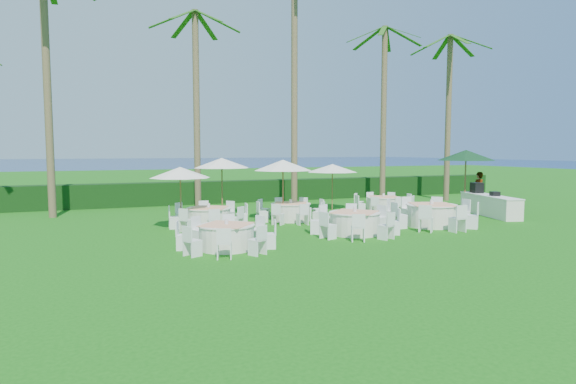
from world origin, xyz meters
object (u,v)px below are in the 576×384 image
Objects in this scene: banquet_table_d at (209,217)px; staff_person at (478,190)px; buffet_table at (489,204)px; umbrella_d at (332,168)px; umbrella_a at (180,173)px; banquet_table_c at (431,215)px; banquet_table_e at (291,211)px; banquet_table_f at (383,204)px; banquet_table_b at (355,222)px; umbrella_c at (222,163)px; umbrella_green at (466,155)px; umbrella_b at (283,165)px; banquet_table_a at (227,236)px.

banquet_table_d is 1.62× the size of staff_person.
banquet_table_d is 0.74× the size of buffet_table.
umbrella_a is at bearing -158.17° from umbrella_d.
banquet_table_c is 1.17× the size of banquet_table_e.
buffet_table is at bearing -11.50° from banquet_table_e.
banquet_table_b is at bearing -131.90° from banquet_table_f.
banquet_table_f is 4.64m from buffet_table.
umbrella_c reaches higher than umbrella_d.
umbrella_green is at bearing -1.04° from banquet_table_e.
staff_person is (14.74, 0.93, -1.18)m from umbrella_a.
umbrella_b is 0.86× the size of umbrella_green.
banquet_table_c is 1.84× the size of staff_person.
umbrella_a is at bearing 163.43° from banquet_table_c.
umbrella_b is at bearing 7.77° from umbrella_a.
umbrella_b is 3.26m from umbrella_c.
staff_person is (5.01, -0.74, 0.54)m from banquet_table_f.
buffet_table is (5.66, -4.25, -1.55)m from umbrella_d.
buffet_table is (7.99, 1.99, 0.08)m from banquet_table_b.
banquet_table_f is (5.15, 1.02, -0.01)m from banquet_table_e.
umbrella_a is (-5.42, 3.13, 1.68)m from banquet_table_b.
banquet_table_f is at bearing 9.73° from umbrella_a.
staff_person reaches higher than banquet_table_b.
banquet_table_d is 13.70m from staff_person.
banquet_table_d is (-7.96, 2.94, -0.05)m from banquet_table_c.
banquet_table_a is 4.82m from banquet_table_b.
banquet_table_c is 9.13m from umbrella_c.
banquet_table_f is 5.94m from umbrella_b.
umbrella_c is 5.41m from umbrella_d.
umbrella_green is (13.50, 0.49, 0.56)m from umbrella_a.
banquet_table_f is 2.95m from umbrella_d.
umbrella_a is (-9.03, 2.69, 1.65)m from banquet_table_c.
buffet_table reaches higher than banquet_table_e.
banquet_table_a is at bearing 13.86° from staff_person.
banquet_table_b is at bearing -110.52° from umbrella_d.
umbrella_d is 0.62× the size of buffet_table.
umbrella_green reaches higher than staff_person.
umbrella_green reaches higher than banquet_table_b.
umbrella_d is (5.40, -0.15, -0.30)m from umbrella_c.
umbrella_b is (3.14, 0.32, 1.90)m from banquet_table_d.
umbrella_b reaches higher than buffet_table.
banquet_table_f is 7.79m from umbrella_c.
banquet_table_e is (-0.84, 3.78, -0.03)m from banquet_table_b.
banquet_table_e is 5.25m from banquet_table_f.
banquet_table_d is 7.45m from umbrella_d.
banquet_table_b is 6.45m from banquet_table_f.
banquet_table_b is (4.75, 0.81, 0.02)m from banquet_table_a.
umbrella_green is 1.59× the size of staff_person.
staff_person is (13.67, 0.67, 0.52)m from banquet_table_d.
buffet_table is at bearing -36.93° from umbrella_d.
umbrella_green reaches higher than umbrella_a.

